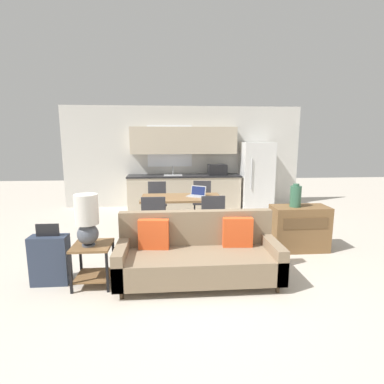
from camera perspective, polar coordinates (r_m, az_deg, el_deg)
The scene contains 16 objects.
ground_plane at distance 4.04m, azimuth 1.92°, elevation -17.32°, with size 20.00×20.00×0.00m, color beige.
wall_back at distance 8.21m, azimuth -1.68°, elevation 6.69°, with size 6.40×0.07×2.70m.
kitchen_counter at distance 7.96m, azimuth -1.38°, elevation 2.88°, with size 2.97×0.65×2.15m.
refrigerator at distance 8.18m, azimuth 12.15°, elevation 3.10°, with size 0.80×0.75×1.76m.
dining_table at distance 5.87m, azimuth -2.07°, elevation -1.54°, with size 1.56×0.81×0.73m.
couch at distance 4.04m, azimuth 1.11°, elevation -11.97°, with size 2.09×0.80×0.89m.
side_table at distance 4.11m, azimuth -18.37°, elevation -11.78°, with size 0.48×0.48×0.54m.
table_lamp at distance 3.92m, azimuth -19.38°, elevation -4.83°, with size 0.29×0.29×0.65m.
credenza at distance 5.37m, azimuth 19.72°, elevation -6.50°, with size 0.93×0.46×0.75m.
vase at distance 5.19m, azimuth 19.12°, elevation -0.74°, with size 0.18×0.18×0.38m.
dining_chair_near_left at distance 5.17m, azimuth -7.24°, elevation -5.02°, with size 0.42×0.42×0.91m.
dining_chair_far_right at distance 6.72m, azimuth 1.95°, elevation -1.35°, with size 0.46×0.46×0.91m.
dining_chair_far_left at distance 6.65m, azimuth -6.65°, elevation -1.55°, with size 0.43×0.43×0.91m.
dining_chair_near_right at distance 5.22m, azimuth 3.80°, elevation -4.79°, with size 0.43×0.43×0.91m.
laptop at distance 5.92m, azimuth 0.94°, elevation -0.33°, with size 0.41×0.38×0.20m.
suitcase at distance 4.35m, azimuth -25.41°, elevation -11.54°, with size 0.47×0.22×0.80m.
Camera 1 is at (-0.41, -3.55, 1.87)m, focal length 28.00 mm.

